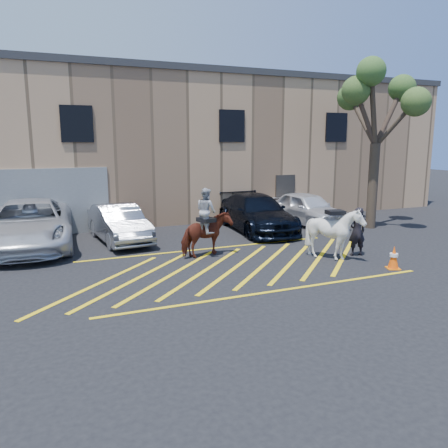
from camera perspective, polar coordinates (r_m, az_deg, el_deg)
name	(u,v)px	position (r m, az deg, el deg)	size (l,w,h in m)	color
ground	(233,264)	(14.13, 1.18, -5.26)	(90.00, 90.00, 0.00)	black
car_white_pickup	(30,224)	(17.59, -24.04, -0.05)	(2.93, 6.35, 1.76)	silver
car_silver_sedan	(119,223)	(17.59, -13.55, 0.07)	(1.53, 4.40, 1.45)	gray
car_blue_suv	(257,213)	(19.24, 4.27, 1.45)	(2.22, 5.45, 1.58)	black
car_white_suv	(307,209)	(20.94, 10.77, 2.00)	(1.82, 4.52, 1.54)	white
handler	(357,232)	(15.68, 16.98, -0.95)	(0.62, 0.40, 1.69)	black
warehouse	(146,146)	(25.02, -10.16, 10.06)	(32.42, 10.20, 7.30)	tan
hatching_zone	(237,266)	(13.87, 1.69, -5.55)	(12.60, 5.12, 0.01)	yellow
mounted_bay	(206,229)	(14.86, -2.33, -0.67)	(1.95, 1.29, 2.36)	maroon
saddled_white	(334,233)	(14.96, 14.22, -1.14)	(1.70, 1.85, 1.79)	white
traffic_cone	(394,257)	(14.52, 21.29, -4.08)	(0.50, 0.50, 0.73)	orange
tree	(378,99)	(20.75, 19.47, 15.14)	(3.99, 4.37, 7.31)	#4A3D2C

